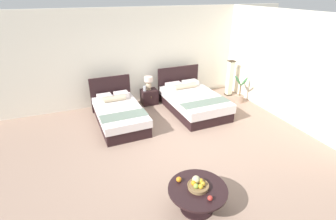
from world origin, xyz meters
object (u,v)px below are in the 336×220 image
bed_near_window (119,114)px  table_lamp (148,82)px  loose_orange (179,179)px  nightstand (149,97)px  bed_near_corner (193,101)px  coffee_table (197,193)px  vase (145,88)px  floor_lamp_corner (230,78)px  loose_apple (210,198)px  fruit_bowl (198,185)px  potted_palm (240,95)px

bed_near_window → table_lamp: 1.56m
loose_orange → bed_near_window: bearing=96.3°
bed_near_window → nightstand: bearing=39.1°
bed_near_corner → coffee_table: 3.81m
bed_near_corner → vase: 1.53m
floor_lamp_corner → nightstand: bearing=174.0°
coffee_table → floor_lamp_corner: bearing=50.6°
bed_near_window → loose_apple: size_ratio=26.01×
vase → loose_apple: vase is taller
vase → fruit_bowl: vase is taller
potted_palm → loose_orange: bearing=-138.1°
coffee_table → loose_apple: loose_apple is taller
fruit_bowl → loose_orange: fruit_bowl is taller
nightstand → coffee_table: 4.42m
loose_apple → loose_orange: 0.61m
bed_near_corner → loose_apple: (-1.59, -3.73, 0.16)m
bed_near_window → loose_orange: size_ratio=23.28×
loose_apple → floor_lamp_corner: size_ratio=0.07×
loose_apple → potted_palm: bearing=48.7°
nightstand → potted_palm: (2.74, -0.94, 0.02)m
table_lamp → nightstand: bearing=-90.0°
vase → fruit_bowl: size_ratio=0.47×
coffee_table → loose_orange: bearing=130.5°
vase → potted_palm: potted_palm is taller
coffee_table → floor_lamp_corner: (3.36, 4.09, 0.29)m
fruit_bowl → loose_orange: size_ratio=3.86×
coffee_table → potted_palm: size_ratio=1.05×
vase → coffee_table: vase is taller
coffee_table → potted_palm: 4.78m
loose_orange → bed_near_corner: bearing=59.6°
bed_near_window → potted_palm: size_ratio=2.27×
bed_near_window → coffee_table: (0.57, -3.44, 0.04)m
table_lamp → loose_orange: (-0.80, -4.14, -0.26)m
fruit_bowl → potted_palm: potted_palm is taller
bed_near_window → coffee_table: 3.49m
bed_near_window → bed_near_corner: size_ratio=0.93×
bed_near_window → loose_apple: (0.62, -3.73, 0.18)m
table_lamp → loose_apple: size_ratio=5.21×
vase → bed_near_corner: bearing=-36.6°
bed_near_window → bed_near_corner: 2.22m
bed_near_window → table_lamp: bearing=39.7°
loose_orange → vase: bearing=80.9°
bed_near_window → floor_lamp_corner: size_ratio=1.74×
bed_near_corner → vase: bearing=143.4°
fruit_bowl → table_lamp: bearing=82.5°
bed_near_window → fruit_bowl: size_ratio=6.03×
fruit_bowl → bed_near_window: bearing=99.5°
bed_near_corner → loose_orange: bed_near_corner is taller
table_lamp → fruit_bowl: size_ratio=1.21×
vase → potted_palm: bearing=-17.3°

